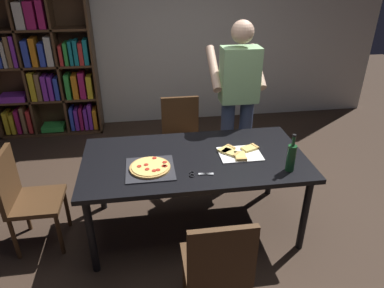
{
  "coord_description": "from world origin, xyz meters",
  "views": [
    {
      "loc": [
        -0.4,
        -2.56,
        2.24
      ],
      "look_at": [
        0.0,
        0.15,
        0.8
      ],
      "focal_mm": 32.91,
      "sensor_mm": 36.0,
      "label": 1
    }
  ],
  "objects_px": {
    "wine_bottle": "(291,157)",
    "chair_far_side": "(181,133)",
    "person_serving_pizza": "(238,96)",
    "chair_left_end": "(24,195)",
    "dining_table": "(195,164)",
    "pepperoni_pizza_on_tray": "(150,168)",
    "kitchen_scissors": "(197,174)",
    "chair_near_camera": "(218,265)",
    "bookshelf": "(44,70)"
  },
  "relations": [
    {
      "from": "dining_table",
      "to": "pepperoni_pizza_on_tray",
      "type": "height_order",
      "value": "pepperoni_pizza_on_tray"
    },
    {
      "from": "chair_far_side",
      "to": "dining_table",
      "type": "bearing_deg",
      "value": -90.0
    },
    {
      "from": "pepperoni_pizza_on_tray",
      "to": "kitchen_scissors",
      "type": "height_order",
      "value": "pepperoni_pizza_on_tray"
    },
    {
      "from": "person_serving_pizza",
      "to": "kitchen_scissors",
      "type": "bearing_deg",
      "value": -119.88
    },
    {
      "from": "wine_bottle",
      "to": "chair_near_camera",
      "type": "bearing_deg",
      "value": -137.33
    },
    {
      "from": "chair_far_side",
      "to": "kitchen_scissors",
      "type": "xyz_separation_m",
      "value": [
        -0.02,
        -1.25,
        0.24
      ]
    },
    {
      "from": "dining_table",
      "to": "chair_near_camera",
      "type": "height_order",
      "value": "chair_near_camera"
    },
    {
      "from": "chair_near_camera",
      "to": "chair_left_end",
      "type": "xyz_separation_m",
      "value": [
        -1.43,
        0.97,
        0.0
      ]
    },
    {
      "from": "chair_near_camera",
      "to": "chair_far_side",
      "type": "height_order",
      "value": "same"
    },
    {
      "from": "bookshelf",
      "to": "person_serving_pizza",
      "type": "xyz_separation_m",
      "value": [
        2.27,
        -1.62,
        0.08
      ]
    },
    {
      "from": "dining_table",
      "to": "chair_left_end",
      "type": "xyz_separation_m",
      "value": [
        -1.43,
        0.0,
        -0.17
      ]
    },
    {
      "from": "chair_left_end",
      "to": "wine_bottle",
      "type": "height_order",
      "value": "wine_bottle"
    },
    {
      "from": "chair_near_camera",
      "to": "bookshelf",
      "type": "height_order",
      "value": "bookshelf"
    },
    {
      "from": "dining_table",
      "to": "chair_far_side",
      "type": "bearing_deg",
      "value": 90.0
    },
    {
      "from": "chair_left_end",
      "to": "chair_near_camera",
      "type": "bearing_deg",
      "value": -34.22
    },
    {
      "from": "pepperoni_pizza_on_tray",
      "to": "dining_table",
      "type": "bearing_deg",
      "value": 20.43
    },
    {
      "from": "dining_table",
      "to": "person_serving_pizza",
      "type": "bearing_deg",
      "value": 53.08
    },
    {
      "from": "pepperoni_pizza_on_tray",
      "to": "wine_bottle",
      "type": "relative_size",
      "value": 1.22
    },
    {
      "from": "pepperoni_pizza_on_tray",
      "to": "wine_bottle",
      "type": "xyz_separation_m",
      "value": [
        1.1,
        -0.17,
        0.1
      ]
    },
    {
      "from": "pepperoni_pizza_on_tray",
      "to": "chair_left_end",
      "type": "bearing_deg",
      "value": 172.29
    },
    {
      "from": "dining_table",
      "to": "chair_near_camera",
      "type": "relative_size",
      "value": 2.1
    },
    {
      "from": "bookshelf",
      "to": "kitchen_scissors",
      "type": "xyz_separation_m",
      "value": [
        1.68,
        -2.65,
        -0.16
      ]
    },
    {
      "from": "chair_near_camera",
      "to": "wine_bottle",
      "type": "bearing_deg",
      "value": 42.67
    },
    {
      "from": "kitchen_scissors",
      "to": "person_serving_pizza",
      "type": "bearing_deg",
      "value": 60.12
    },
    {
      "from": "kitchen_scissors",
      "to": "chair_left_end",
      "type": "bearing_deg",
      "value": 169.07
    },
    {
      "from": "dining_table",
      "to": "kitchen_scissors",
      "type": "height_order",
      "value": "kitchen_scissors"
    },
    {
      "from": "chair_left_end",
      "to": "dining_table",
      "type": "bearing_deg",
      "value": 0.0
    },
    {
      "from": "person_serving_pizza",
      "to": "kitchen_scissors",
      "type": "xyz_separation_m",
      "value": [
        -0.59,
        -1.03,
        -0.24
      ]
    },
    {
      "from": "dining_table",
      "to": "person_serving_pizza",
      "type": "distance_m",
      "value": 0.99
    },
    {
      "from": "chair_far_side",
      "to": "bookshelf",
      "type": "bearing_deg",
      "value": 140.58
    },
    {
      "from": "chair_near_camera",
      "to": "pepperoni_pizza_on_tray",
      "type": "height_order",
      "value": "chair_near_camera"
    },
    {
      "from": "bookshelf",
      "to": "wine_bottle",
      "type": "bearing_deg",
      "value": -47.97
    },
    {
      "from": "dining_table",
      "to": "chair_far_side",
      "type": "relative_size",
      "value": 2.1
    },
    {
      "from": "wine_bottle",
      "to": "kitchen_scissors",
      "type": "distance_m",
      "value": 0.75
    },
    {
      "from": "person_serving_pizza",
      "to": "wine_bottle",
      "type": "distance_m",
      "value": 1.08
    },
    {
      "from": "bookshelf",
      "to": "person_serving_pizza",
      "type": "height_order",
      "value": "bookshelf"
    },
    {
      "from": "chair_left_end",
      "to": "pepperoni_pizza_on_tray",
      "type": "relative_size",
      "value": 2.33
    },
    {
      "from": "wine_bottle",
      "to": "chair_left_end",
      "type": "bearing_deg",
      "value": 171.75
    },
    {
      "from": "kitchen_scissors",
      "to": "dining_table",
      "type": "bearing_deg",
      "value": 85.14
    },
    {
      "from": "dining_table",
      "to": "chair_near_camera",
      "type": "bearing_deg",
      "value": -90.0
    },
    {
      "from": "chair_left_end",
      "to": "bookshelf",
      "type": "relative_size",
      "value": 0.46
    },
    {
      "from": "person_serving_pizza",
      "to": "kitchen_scissors",
      "type": "relative_size",
      "value": 8.92
    },
    {
      "from": "wine_bottle",
      "to": "chair_far_side",
      "type": "bearing_deg",
      "value": 119.18
    },
    {
      "from": "chair_left_end",
      "to": "kitchen_scissors",
      "type": "height_order",
      "value": "chair_left_end"
    },
    {
      "from": "chair_far_side",
      "to": "kitchen_scissors",
      "type": "distance_m",
      "value": 1.27
    },
    {
      "from": "chair_far_side",
      "to": "chair_left_end",
      "type": "relative_size",
      "value": 1.0
    },
    {
      "from": "person_serving_pizza",
      "to": "chair_left_end",
      "type": "bearing_deg",
      "value": -159.33
    },
    {
      "from": "dining_table",
      "to": "bookshelf",
      "type": "xyz_separation_m",
      "value": [
        -1.7,
        2.37,
        0.23
      ]
    },
    {
      "from": "chair_far_side",
      "to": "wine_bottle",
      "type": "bearing_deg",
      "value": -60.82
    },
    {
      "from": "person_serving_pizza",
      "to": "pepperoni_pizza_on_tray",
      "type": "height_order",
      "value": "person_serving_pizza"
    }
  ]
}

